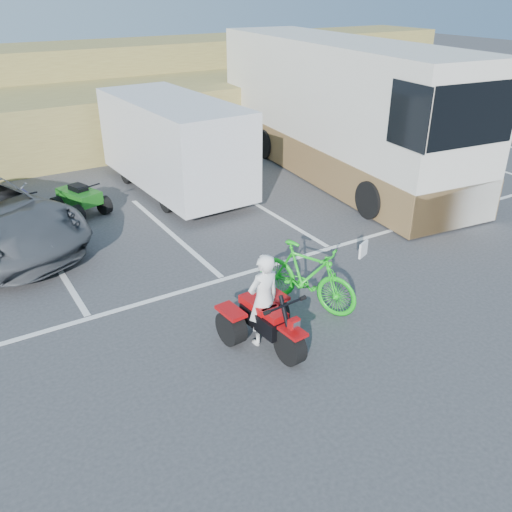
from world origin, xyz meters
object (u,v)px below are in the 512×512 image
rider (264,300)px  quad_atv_blue (23,224)px  quad_atv_green (82,214)px  green_dirt_bike (306,276)px  cargo_trailer (174,143)px  red_trike_atv (269,345)px  rv_motorhome (336,117)px

rider → quad_atv_blue: (-2.43, 7.24, -0.80)m
quad_atv_blue → quad_atv_green: quad_atv_blue is taller
rider → green_dirt_bike: size_ratio=0.79×
green_dirt_bike → cargo_trailer: cargo_trailer is taller
red_trike_atv → quad_atv_blue: red_trike_atv is taller
cargo_trailer → rv_motorhome: bearing=-12.0°
red_trike_atv → rv_motorhome: 9.70m
red_trike_atv → cargo_trailer: cargo_trailer is taller
green_dirt_bike → quad_atv_green: green_dirt_bike is taller
quad_atv_blue → green_dirt_bike: bearing=-69.6°
red_trike_atv → cargo_trailer: 7.96m
green_dirt_bike → quad_atv_green: 6.96m
rv_motorhome → quad_atv_blue: bearing=-177.8°
red_trike_atv → quad_atv_blue: (-2.44, 7.39, 0.00)m
quad_atv_green → rv_motorhome: bearing=-22.2°
red_trike_atv → rv_motorhome: rv_motorhome is taller
quad_atv_green → green_dirt_bike: bearing=-89.4°
green_dirt_bike → rv_motorhome: 8.25m
rider → cargo_trailer: bearing=-108.4°
cargo_trailer → quad_atv_green: 3.15m
green_dirt_bike → red_trike_atv: bearing=-173.5°
rider → quad_atv_blue: bearing=-76.3°
rider → cargo_trailer: cargo_trailer is taller
rv_motorhome → quad_atv_green: (-7.77, 0.50, -1.65)m
red_trike_atv → green_dirt_bike: bearing=24.8°
quad_atv_green → cargo_trailer: bearing=-11.0°
cargo_trailer → quad_atv_blue: (-4.23, -0.24, -1.38)m
red_trike_atv → green_dirt_bike: size_ratio=0.77×
rider → quad_atv_blue: 7.67m
green_dirt_bike → quad_atv_green: (-2.26, 6.55, -0.60)m
red_trike_atv → quad_atv_green: bearing=93.1°
green_dirt_bike → quad_atv_blue: (-3.69, 6.68, -0.60)m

